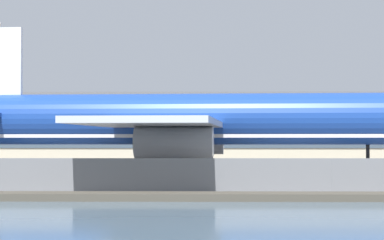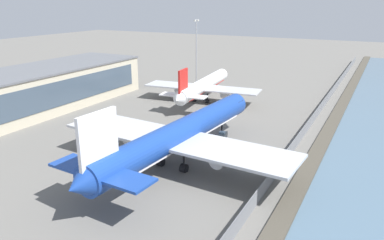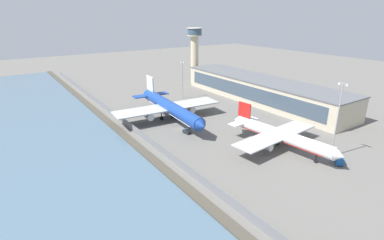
% 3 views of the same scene
% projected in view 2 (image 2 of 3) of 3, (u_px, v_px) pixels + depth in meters
% --- Properties ---
extents(ground_plane, '(500.00, 500.00, 0.00)m').
position_uv_depth(ground_plane, '(213.00, 146.00, 80.29)').
color(ground_plane, '#66635E').
extents(shoreline_seawall, '(320.00, 3.00, 0.50)m').
position_uv_depth(shoreline_seawall, '(311.00, 163.00, 71.16)').
color(shoreline_seawall, '#474238').
rests_on(shoreline_seawall, ground).
extents(perimeter_fence, '(280.00, 0.10, 2.74)m').
position_uv_depth(perimeter_fence, '(288.00, 154.00, 72.81)').
color(perimeter_fence, slate).
rests_on(perimeter_fence, ground).
extents(cargo_jet_blue, '(54.06, 46.56, 15.53)m').
position_uv_depth(cargo_jet_blue, '(179.00, 135.00, 69.89)').
color(cargo_jet_blue, '#193D93').
rests_on(cargo_jet_blue, ground).
extents(passenger_jet_white_red, '(41.97, 36.10, 12.53)m').
position_uv_depth(passenger_jet_white_red, '(203.00, 86.00, 115.32)').
color(passenger_jet_white_red, white).
rests_on(passenger_jet_white_red, ground).
extents(baggage_tug, '(3.41, 2.08, 1.80)m').
position_uv_depth(baggage_tug, '(223.00, 135.00, 84.43)').
color(baggage_tug, '#1E2328').
rests_on(baggage_tug, ground).
extents(ops_van, '(5.04, 5.27, 2.48)m').
position_uv_depth(ops_van, '(207.00, 84.00, 134.18)').
color(ops_van, '#19519E').
rests_on(ops_van, ground).
extents(apron_light_mast_apron_west, '(3.20, 0.40, 24.00)m').
position_uv_depth(apron_light_mast_apron_west, '(196.00, 51.00, 128.26)').
color(apron_light_mast_apron_west, '#93969B').
rests_on(apron_light_mast_apron_west, ground).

